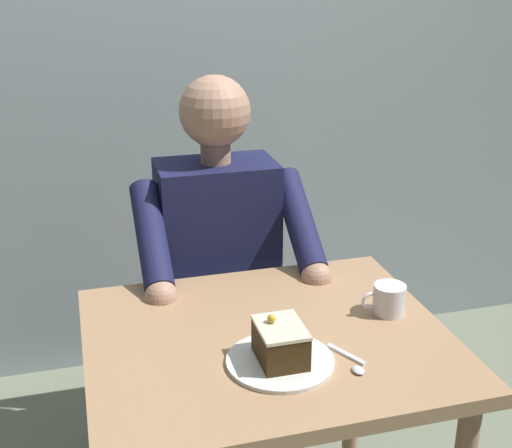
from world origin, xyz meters
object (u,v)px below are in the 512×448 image
(dining_table, at_px, (268,374))
(cake_slice, at_px, (280,343))
(chair, at_px, (213,302))
(seated_person, at_px, (223,279))
(coffee_cup, at_px, (389,299))
(dessert_spoon, at_px, (352,363))

(dining_table, relative_size, cake_slice, 6.59)
(chair, bearing_deg, seated_person, 90.00)
(chair, bearing_deg, dining_table, 90.00)
(cake_slice, bearing_deg, chair, -90.57)
(seated_person, xyz_separation_m, cake_slice, (0.01, 0.61, 0.13))
(chair, xyz_separation_m, coffee_cup, (-0.33, 0.63, 0.29))
(dining_table, relative_size, coffee_cup, 7.41)
(cake_slice, bearing_deg, dessert_spoon, 162.98)
(coffee_cup, bearing_deg, chair, -62.71)
(dessert_spoon, bearing_deg, coffee_cup, -132.55)
(seated_person, bearing_deg, dessert_spoon, 102.61)
(chair, relative_size, dessert_spoon, 6.57)
(chair, distance_m, cake_slice, 0.83)
(seated_person, bearing_deg, dining_table, 90.00)
(dining_table, relative_size, dessert_spoon, 6.20)
(seated_person, bearing_deg, chair, -90.00)
(dining_table, height_order, dessert_spoon, dessert_spoon)
(dining_table, xyz_separation_m, cake_slice, (0.01, 0.12, 0.16))
(chair, height_order, seated_person, seated_person)
(dining_table, xyz_separation_m, dessert_spoon, (-0.15, 0.17, 0.11))
(chair, distance_m, coffee_cup, 0.77)
(chair, distance_m, dessert_spoon, 0.87)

